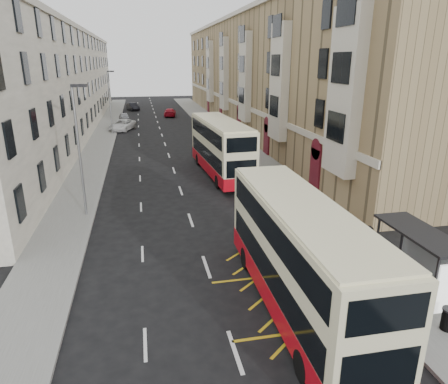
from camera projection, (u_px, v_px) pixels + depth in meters
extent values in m
plane|color=black|center=(223.00, 316.00, 15.47)|extent=(200.00, 200.00, 0.00)
cube|color=slate|center=(239.00, 147.00, 44.87)|extent=(4.00, 120.00, 0.15)
cube|color=slate|center=(96.00, 154.00, 41.86)|extent=(3.00, 120.00, 0.15)
cube|color=gray|center=(221.00, 148.00, 44.48)|extent=(0.25, 120.00, 0.15)
cube|color=gray|center=(110.00, 153.00, 42.15)|extent=(0.25, 120.00, 0.15)
cube|color=#957E56|center=(261.00, 74.00, 58.28)|extent=(10.00, 79.00, 15.00)
cube|color=beige|center=(227.00, 99.00, 58.41)|extent=(0.18, 79.00, 0.50)
cube|color=beige|center=(227.00, 17.00, 54.93)|extent=(0.40, 79.00, 0.50)
cube|color=beige|center=(345.00, 94.00, 24.26)|extent=(0.80, 3.20, 10.00)
cube|color=beige|center=(279.00, 83.00, 35.41)|extent=(0.80, 3.20, 10.00)
cube|color=beige|center=(245.00, 77.00, 46.56)|extent=(0.80, 3.20, 10.00)
cube|color=beige|center=(224.00, 74.00, 57.71)|extent=(0.80, 3.20, 10.00)
cube|color=beige|center=(210.00, 72.00, 68.85)|extent=(0.80, 3.20, 10.00)
cube|color=#55111B|center=(315.00, 169.00, 29.87)|extent=(0.20, 1.60, 3.00)
cube|color=#55111B|center=(267.00, 139.00, 41.02)|extent=(0.20, 1.60, 3.00)
cube|color=#55111B|center=(239.00, 122.00, 52.16)|extent=(0.20, 1.60, 3.00)
cube|color=#55111B|center=(221.00, 111.00, 63.31)|extent=(0.20, 1.60, 3.00)
cube|color=#55111B|center=(208.00, 103.00, 74.46)|extent=(0.20, 1.60, 3.00)
cube|color=white|center=(55.00, 83.00, 53.07)|extent=(9.00, 79.00, 13.00)
cube|color=beige|center=(85.00, 31.00, 51.90)|extent=(0.30, 79.00, 0.50)
cube|color=black|center=(434.00, 288.00, 14.71)|extent=(0.08, 0.08, 2.60)
cube|color=black|center=(376.00, 244.00, 18.24)|extent=(0.08, 0.08, 2.60)
cube|color=black|center=(401.00, 242.00, 18.49)|extent=(0.08, 0.08, 2.60)
cube|color=black|center=(421.00, 233.00, 16.18)|extent=(1.65, 4.25, 0.10)
cube|color=gray|center=(430.00, 258.00, 16.69)|extent=(0.04, 3.60, 1.95)
cube|color=black|center=(409.00, 273.00, 17.48)|extent=(0.35, 1.60, 0.06)
cylinder|color=#B0280F|center=(342.00, 256.00, 18.80)|extent=(0.06, 0.06, 1.00)
cylinder|color=#B0280F|center=(314.00, 229.00, 21.82)|extent=(0.06, 0.06, 1.00)
cylinder|color=#B0280F|center=(292.00, 209.00, 24.84)|extent=(0.06, 0.06, 1.00)
cube|color=#B0280F|center=(314.00, 221.00, 21.67)|extent=(0.05, 6.50, 0.06)
cube|color=#B0280F|center=(314.00, 228.00, 21.80)|extent=(0.05, 6.50, 0.06)
cylinder|color=gray|center=(79.00, 152.00, 24.07)|extent=(0.16, 0.16, 8.00)
cube|color=black|center=(79.00, 86.00, 22.92)|extent=(0.90, 0.18, 0.18)
cylinder|color=gray|center=(110.00, 103.00, 51.94)|extent=(0.16, 0.16, 8.00)
cube|color=black|center=(110.00, 71.00, 50.78)|extent=(0.90, 0.18, 0.18)
cube|color=beige|center=(299.00, 255.00, 15.23)|extent=(2.66, 11.23, 4.02)
cube|color=#AF0714|center=(297.00, 291.00, 15.72)|extent=(2.69, 11.27, 0.92)
cube|color=black|center=(298.00, 266.00, 15.39)|extent=(2.70, 10.34, 1.12)
cube|color=black|center=(301.00, 225.00, 14.84)|extent=(2.70, 10.34, 1.02)
cube|color=beige|center=(302.00, 205.00, 14.59)|extent=(2.56, 10.79, 0.12)
cube|color=black|center=(259.00, 213.00, 20.57)|extent=(2.17, 0.10, 1.32)
cube|color=black|center=(260.00, 174.00, 19.91)|extent=(1.78, 0.10, 0.46)
cube|color=black|center=(379.00, 370.00, 10.17)|extent=(2.17, 0.10, 1.22)
cylinder|color=black|center=(246.00, 258.00, 18.95)|extent=(0.30, 1.02, 1.02)
cylinder|color=black|center=(292.00, 254.00, 19.37)|extent=(0.30, 1.02, 1.02)
cylinder|color=black|center=(303.00, 366.00, 12.27)|extent=(0.30, 1.02, 1.02)
cylinder|color=black|center=(371.00, 356.00, 12.69)|extent=(0.30, 1.02, 1.02)
cube|color=beige|center=(221.00, 147.00, 33.80)|extent=(3.36, 11.82, 4.19)
cube|color=#AF0714|center=(221.00, 165.00, 34.32)|extent=(3.39, 11.85, 0.96)
cube|color=black|center=(221.00, 152.00, 33.96)|extent=(3.34, 10.89, 1.17)
cube|color=black|center=(221.00, 131.00, 33.39)|extent=(3.34, 10.89, 1.06)
cube|color=beige|center=(221.00, 121.00, 33.13)|extent=(3.22, 11.35, 0.13)
cube|color=black|center=(206.00, 139.00, 39.27)|extent=(2.26, 0.22, 1.38)
cube|color=black|center=(205.00, 117.00, 38.59)|extent=(1.86, 0.20, 0.48)
cube|color=black|center=(241.00, 169.00, 28.62)|extent=(2.26, 0.22, 1.27)
cylinder|color=black|center=(198.00, 160.00, 37.54)|extent=(0.36, 1.08, 1.06)
cylinder|color=black|center=(223.00, 158.00, 38.14)|extent=(0.36, 1.08, 1.06)
cylinder|color=black|center=(218.00, 182.00, 30.69)|extent=(0.36, 1.08, 1.06)
cylinder|color=black|center=(248.00, 179.00, 31.29)|extent=(0.36, 1.08, 1.06)
cylinder|color=black|center=(448.00, 320.00, 14.39)|extent=(0.46, 0.46, 0.80)
imported|color=black|center=(382.00, 258.00, 17.71)|extent=(0.79, 0.64, 1.86)
imported|color=black|center=(368.00, 244.00, 19.06)|extent=(1.15, 1.08, 1.87)
imported|color=black|center=(301.00, 211.00, 23.69)|extent=(0.98, 0.53, 1.59)
imported|color=silver|center=(122.00, 125.00, 55.91)|extent=(4.25, 5.90, 1.49)
imported|color=#95979C|center=(124.00, 117.00, 64.47)|extent=(1.91, 3.99, 1.32)
imported|color=black|center=(133.00, 107.00, 78.00)|extent=(2.79, 4.59, 1.43)
imported|color=#AD0B1C|center=(170.00, 112.00, 69.93)|extent=(2.46, 4.96, 1.39)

